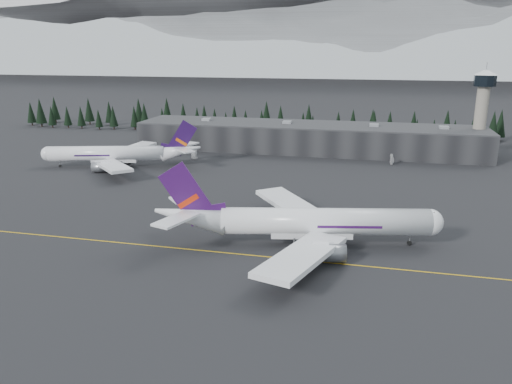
% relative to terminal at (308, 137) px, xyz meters
% --- Properties ---
extents(ground, '(1400.00, 1400.00, 0.00)m').
position_rel_terminal_xyz_m(ground, '(0.00, -125.00, -6.30)').
color(ground, black).
rests_on(ground, ground).
extents(taxiline, '(400.00, 0.40, 0.02)m').
position_rel_terminal_xyz_m(taxiline, '(0.00, -127.00, -6.29)').
color(taxiline, gold).
rests_on(taxiline, ground).
extents(terminal, '(160.00, 30.00, 12.60)m').
position_rel_terminal_xyz_m(terminal, '(0.00, 0.00, 0.00)').
color(terminal, black).
rests_on(terminal, ground).
extents(control_tower, '(10.00, 10.00, 37.70)m').
position_rel_terminal_xyz_m(control_tower, '(75.00, 3.00, 17.11)').
color(control_tower, gray).
rests_on(control_tower, ground).
extents(treeline, '(360.00, 20.00, 15.00)m').
position_rel_terminal_xyz_m(treeline, '(0.00, 37.00, 1.20)').
color(treeline, black).
rests_on(treeline, ground).
extents(mountain_ridge, '(4400.00, 900.00, 420.00)m').
position_rel_terminal_xyz_m(mountain_ridge, '(0.00, 875.00, -6.30)').
color(mountain_ridge, white).
rests_on(mountain_ridge, ground).
extents(jet_main, '(70.01, 63.98, 20.83)m').
position_rel_terminal_xyz_m(jet_main, '(13.98, -117.58, -0.43)').
color(jet_main, white).
rests_on(jet_main, ground).
extents(jet_parked, '(63.61, 57.79, 19.10)m').
position_rel_terminal_xyz_m(jet_parked, '(-69.56, -51.12, -0.91)').
color(jet_parked, white).
rests_on(jet_parked, ground).
extents(gse_vehicle_a, '(3.27, 5.57, 1.46)m').
position_rel_terminal_xyz_m(gse_vehicle_a, '(-45.42, -30.85, -5.57)').
color(gse_vehicle_a, white).
rests_on(gse_vehicle_a, ground).
extents(gse_vehicle_b, '(4.88, 3.01, 1.55)m').
position_rel_terminal_xyz_m(gse_vehicle_b, '(38.30, -21.49, -5.52)').
color(gse_vehicle_b, silver).
rests_on(gse_vehicle_b, ground).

